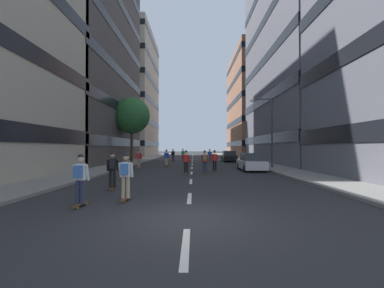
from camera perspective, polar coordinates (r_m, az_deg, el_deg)
ground_plane at (r=37.86m, az=0.11°, el=-3.78°), size 183.25×183.25×0.00m
sidewalk_left at (r=42.42m, az=-10.49°, el=-3.34°), size 2.96×83.99×0.14m
sidewalk_right at (r=42.36m, az=10.77°, el=-3.35°), size 2.96×83.99×0.14m
lane_markings at (r=40.31m, az=0.12°, el=-3.59°), size 0.16×72.20×0.01m
building_left_mid at (r=39.77m, az=-24.25°, el=19.70°), size 12.40×22.84×31.52m
building_left_far at (r=63.02m, az=-14.22°, el=10.49°), size 12.40×19.97×28.33m
building_right_mid at (r=40.41m, az=24.48°, el=22.51°), size 12.40×23.04×35.64m
building_right_far at (r=62.51m, az=14.64°, el=8.33°), size 12.40×21.83×23.49m
parked_car_near at (r=22.98m, az=12.86°, el=-3.97°), size 1.82×4.40×1.52m
parked_car_mid at (r=36.85m, az=8.11°, el=-2.76°), size 1.82×4.40×1.52m
street_tree_near at (r=34.48m, az=-13.09°, el=6.07°), size 4.65×4.65×8.29m
streetlamp_right at (r=25.43m, az=16.33°, el=4.11°), size 2.13×0.30×6.50m
skater_0 at (r=39.32m, az=-4.21°, el=-2.18°), size 0.56×0.92×1.78m
skater_1 at (r=9.60m, az=-23.33°, el=-6.57°), size 0.54×0.91×1.78m
skater_2 at (r=20.25m, az=2.82°, el=-3.53°), size 0.53×0.90×1.78m
skater_3 at (r=27.69m, az=-5.64°, el=-2.84°), size 0.57×0.92×1.78m
skater_4 at (r=25.61m, az=-11.58°, el=-3.00°), size 0.56×0.92×1.78m
skater_5 at (r=42.59m, az=-1.99°, el=-2.11°), size 0.55×0.91×1.78m
skater_6 at (r=19.71m, az=-1.31°, el=-3.70°), size 0.55×0.92×1.78m
skater_7 at (r=21.69m, az=4.99°, el=-3.43°), size 0.54×0.91×1.78m
skater_8 at (r=36.53m, az=3.91°, el=-2.34°), size 0.56×0.92×1.78m
skater_9 at (r=10.08m, az=-14.38°, el=-6.33°), size 0.54×0.91×1.78m
skater_10 at (r=12.90m, az=-17.09°, el=-5.09°), size 0.57×0.92×1.78m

